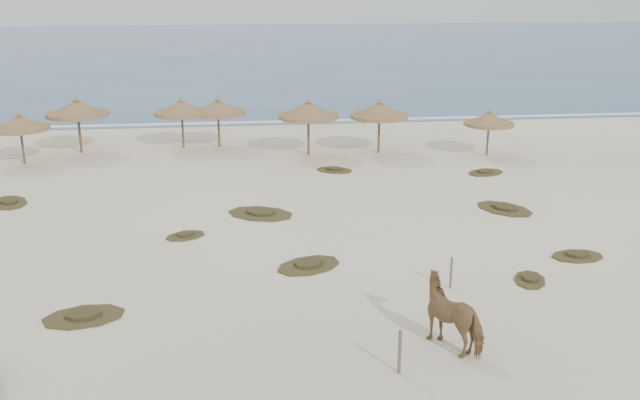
# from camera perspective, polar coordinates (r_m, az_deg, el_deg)

# --- Properties ---
(ground) EXTENTS (160.00, 160.00, 0.00)m
(ground) POSITION_cam_1_polar(r_m,az_deg,el_deg) (21.36, -3.27, -7.38)
(ground) COLOR #F0E1C5
(ground) RESTS_ON ground
(ocean) EXTENTS (200.00, 100.00, 0.01)m
(ocean) POSITION_cam_1_polar(r_m,az_deg,el_deg) (94.80, -6.13, 11.92)
(ocean) COLOR navy
(ocean) RESTS_ON ground
(foam_line) EXTENTS (70.00, 0.60, 0.01)m
(foam_line) POSITION_cam_1_polar(r_m,az_deg,el_deg) (46.25, -5.27, 6.20)
(foam_line) COLOR white
(foam_line) RESTS_ON ground
(palapa_0) EXTENTS (3.52, 3.52, 2.65)m
(palapa_0) POSITION_cam_1_polar(r_m,az_deg,el_deg) (38.22, -22.90, 5.66)
(palapa_0) COLOR brown
(palapa_0) RESTS_ON ground
(palapa_1) EXTENTS (4.21, 4.21, 3.02)m
(palapa_1) POSITION_cam_1_polar(r_m,az_deg,el_deg) (39.61, -18.85, 6.90)
(palapa_1) COLOR brown
(palapa_1) RESTS_ON ground
(palapa_2) EXTENTS (3.42, 3.42, 2.79)m
(palapa_2) POSITION_cam_1_polar(r_m,az_deg,el_deg) (39.42, -11.03, 7.20)
(palapa_2) COLOR brown
(palapa_2) RESTS_ON ground
(palapa_3) EXTENTS (3.79, 3.79, 2.79)m
(palapa_3) POSITION_cam_1_polar(r_m,az_deg,el_deg) (39.30, -8.18, 7.31)
(palapa_3) COLOR brown
(palapa_3) RESTS_ON ground
(palapa_4) EXTENTS (4.16, 4.16, 2.99)m
(palapa_4) POSITION_cam_1_polar(r_m,az_deg,el_deg) (37.13, -0.94, 7.13)
(palapa_4) COLOR brown
(palapa_4) RESTS_ON ground
(palapa_5) EXTENTS (3.72, 3.72, 2.90)m
(palapa_5) POSITION_cam_1_polar(r_m,az_deg,el_deg) (37.65, 4.78, 7.11)
(palapa_5) COLOR brown
(palapa_5) RESTS_ON ground
(palapa_6) EXTENTS (2.72, 2.72, 2.44)m
(palapa_6) POSITION_cam_1_polar(r_m,az_deg,el_deg) (38.11, 13.38, 6.28)
(palapa_6) COLOR brown
(palapa_6) RESTS_ON ground
(horse) EXTENTS (1.95, 2.24, 1.75)m
(horse) POSITION_cam_1_polar(r_m,az_deg,el_deg) (18.41, 10.79, -8.94)
(horse) COLOR #9A7146
(horse) RESTS_ON ground
(fence_post_near) EXTENTS (0.10, 0.10, 1.12)m
(fence_post_near) POSITION_cam_1_polar(r_m,az_deg,el_deg) (17.16, 6.40, -11.99)
(fence_post_near) COLOR brown
(fence_post_near) RESTS_ON ground
(fence_post_far) EXTENTS (0.07, 0.07, 0.99)m
(fence_post_far) POSITION_cam_1_polar(r_m,az_deg,el_deg) (21.76, 10.44, -5.77)
(fence_post_far) COLOR brown
(fence_post_far) RESTS_ON ground
(scrub_2) EXTENTS (1.73, 1.49, 0.16)m
(scrub_2) POSITION_cam_1_polar(r_m,az_deg,el_deg) (26.15, -10.72, -2.80)
(scrub_2) COLOR #4C4221
(scrub_2) RESTS_ON ground
(scrub_3) EXTENTS (3.18, 2.74, 0.16)m
(scrub_3) POSITION_cam_1_polar(r_m,az_deg,el_deg) (28.16, -4.78, -1.07)
(scrub_3) COLOR #4C4221
(scrub_3) RESTS_ON ground
(scrub_4) EXTENTS (1.86, 1.28, 0.16)m
(scrub_4) POSITION_cam_1_polar(r_m,az_deg,el_deg) (25.37, 19.90, -4.21)
(scrub_4) COLOR #4C4221
(scrub_4) RESTS_ON ground
(scrub_5) EXTENTS (2.70, 2.90, 0.16)m
(scrub_5) POSITION_cam_1_polar(r_m,az_deg,el_deg) (29.59, 14.53, -0.66)
(scrub_5) COLOR #4C4221
(scrub_5) RESTS_ON ground
(scrub_6) EXTENTS (2.09, 2.49, 0.16)m
(scrub_6) POSITION_cam_1_polar(r_m,az_deg,el_deg) (32.11, -23.61, -0.17)
(scrub_6) COLOR #4C4221
(scrub_6) RESTS_ON ground
(scrub_7) EXTENTS (2.11, 1.82, 0.16)m
(scrub_7) POSITION_cam_1_polar(r_m,az_deg,el_deg) (34.41, 1.17, 2.43)
(scrub_7) COLOR #4C4221
(scrub_7) RESTS_ON ground
(scrub_9) EXTENTS (2.65, 2.33, 0.16)m
(scrub_9) POSITION_cam_1_polar(r_m,az_deg,el_deg) (23.13, -0.91, -5.22)
(scrub_9) COLOR #4C4221
(scrub_9) RESTS_ON ground
(scrub_10) EXTENTS (2.21, 1.86, 0.16)m
(scrub_10) POSITION_cam_1_polar(r_m,az_deg,el_deg) (34.89, 13.11, 2.18)
(scrub_10) COLOR #4C4221
(scrub_10) RESTS_ON ground
(scrub_11) EXTENTS (2.46, 1.85, 0.16)m
(scrub_11) POSITION_cam_1_polar(r_m,az_deg,el_deg) (20.86, -18.39, -8.80)
(scrub_11) COLOR #4C4221
(scrub_11) RESTS_ON ground
(scrub_12) EXTENTS (1.42, 1.70, 0.16)m
(scrub_12) POSITION_cam_1_polar(r_m,az_deg,el_deg) (22.99, 16.44, -6.11)
(scrub_12) COLOR #4C4221
(scrub_12) RESTS_ON ground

